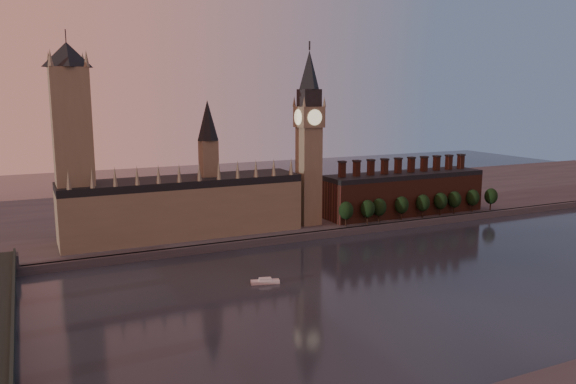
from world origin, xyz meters
name	(u,v)px	position (x,y,z in m)	size (l,w,h in m)	color
ground	(407,289)	(0.00, 0.00, 0.00)	(900.00, 900.00, 0.00)	black
north_bank	(251,208)	(0.00, 178.04, 2.00)	(900.00, 182.00, 4.00)	#4D4D53
palace_of_westminster	(184,204)	(-64.41, 114.91, 21.63)	(130.00, 30.30, 74.00)	#7E7359
victoria_tower	(72,139)	(-120.00, 115.00, 59.09)	(24.00, 24.00, 108.00)	#7E7359
big_ben	(309,136)	(10.00, 110.00, 56.83)	(15.00, 15.00, 107.00)	#7E7359
chimney_block	(404,193)	(80.00, 110.00, 17.82)	(110.00, 25.00, 37.00)	#4E2B1E
embankment_tree_0	(346,210)	(27.16, 94.88, 13.47)	(8.60, 8.60, 14.88)	black
embankment_tree_1	(368,209)	(41.54, 93.70, 13.47)	(8.60, 8.60, 14.88)	black
embankment_tree_2	(379,207)	(50.64, 94.81, 13.47)	(8.60, 8.60, 14.88)	black
embankment_tree_3	(402,205)	(67.04, 94.50, 13.47)	(8.60, 8.60, 14.88)	black
embankment_tree_4	(423,203)	(83.26, 94.21, 13.47)	(8.60, 8.60, 14.88)	black
embankment_tree_5	(441,201)	(97.74, 94.63, 13.47)	(8.60, 8.60, 14.88)	black
embankment_tree_6	(455,199)	(109.42, 94.79, 13.47)	(8.60, 8.60, 14.88)	black
embankment_tree_7	(473,198)	(125.26, 95.04, 13.47)	(8.60, 8.60, 14.88)	black
embankment_tree_8	(491,196)	(139.96, 93.61, 13.47)	(8.60, 8.60, 14.88)	black
river_boat	(265,281)	(-51.74, 31.79, 0.95)	(12.93, 6.81, 2.49)	silver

